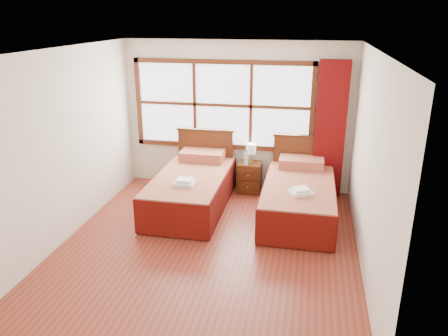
# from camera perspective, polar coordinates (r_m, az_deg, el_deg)

# --- Properties ---
(floor) EXTENTS (4.50, 4.50, 0.00)m
(floor) POSITION_cam_1_polar(r_m,az_deg,el_deg) (6.11, -2.02, -9.97)
(floor) COLOR maroon
(floor) RESTS_ON ground
(ceiling) EXTENTS (4.50, 4.50, 0.00)m
(ceiling) POSITION_cam_1_polar(r_m,az_deg,el_deg) (5.33, -2.36, 15.13)
(ceiling) COLOR white
(ceiling) RESTS_ON wall_back
(wall_back) EXTENTS (4.00, 0.00, 4.00)m
(wall_back) POSITION_cam_1_polar(r_m,az_deg,el_deg) (7.72, 1.72, 6.75)
(wall_back) COLOR silver
(wall_back) RESTS_ON floor
(wall_left) EXTENTS (0.00, 4.50, 4.50)m
(wall_left) POSITION_cam_1_polar(r_m,az_deg,el_deg) (6.34, -20.07, 2.70)
(wall_left) COLOR silver
(wall_left) RESTS_ON floor
(wall_right) EXTENTS (0.00, 4.50, 4.50)m
(wall_right) POSITION_cam_1_polar(r_m,az_deg,el_deg) (5.50, 18.56, 0.37)
(wall_right) COLOR silver
(wall_right) RESTS_ON floor
(window) EXTENTS (3.16, 0.06, 1.56)m
(window) POSITION_cam_1_polar(r_m,az_deg,el_deg) (7.68, -0.17, 8.22)
(window) COLOR white
(window) RESTS_ON wall_back
(curtain) EXTENTS (0.50, 0.16, 2.30)m
(curtain) POSITION_cam_1_polar(r_m,az_deg,el_deg) (7.52, 13.68, 4.83)
(curtain) COLOR #650A0A
(curtain) RESTS_ON wall_back
(bed_left) EXTENTS (1.10, 2.13, 1.07)m
(bed_left) POSITION_cam_1_polar(r_m,az_deg,el_deg) (7.14, -4.15, -2.57)
(bed_left) COLOR #43230E
(bed_left) RESTS_ON floor
(bed_right) EXTENTS (1.08, 2.10, 1.05)m
(bed_right) POSITION_cam_1_polar(r_m,az_deg,el_deg) (6.91, 9.74, -3.64)
(bed_right) COLOR #43230E
(bed_right) RESTS_ON floor
(nightstand) EXTENTS (0.40, 0.40, 0.54)m
(nightstand) POSITION_cam_1_polar(r_m,az_deg,el_deg) (7.73, 3.35, -1.24)
(nightstand) COLOR #4F2511
(nightstand) RESTS_ON floor
(towels_left) EXTENTS (0.31, 0.27, 0.09)m
(towels_left) POSITION_cam_1_polar(r_m,az_deg,el_deg) (6.59, -5.17, -1.86)
(towels_left) COLOR white
(towels_left) RESTS_ON bed_left
(towels_right) EXTENTS (0.37, 0.36, 0.09)m
(towels_right) POSITION_cam_1_polar(r_m,az_deg,el_deg) (6.36, 10.00, -3.04)
(towels_right) COLOR white
(towels_right) RESTS_ON bed_right
(lamp) EXTENTS (0.17, 0.17, 0.33)m
(lamp) POSITION_cam_1_polar(r_m,az_deg,el_deg) (7.61, 3.54, 2.45)
(lamp) COLOR gold
(lamp) RESTS_ON nightstand
(bottle_near) EXTENTS (0.06, 0.06, 0.24)m
(bottle_near) POSITION_cam_1_polar(r_m,az_deg,el_deg) (7.52, 2.88, 1.24)
(bottle_near) COLOR #C2DFFA
(bottle_near) RESTS_ON nightstand
(bottle_far) EXTENTS (0.07, 0.07, 0.26)m
(bottle_far) POSITION_cam_1_polar(r_m,az_deg,el_deg) (7.53, 2.95, 1.32)
(bottle_far) COLOR #C2DFFA
(bottle_far) RESTS_ON nightstand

